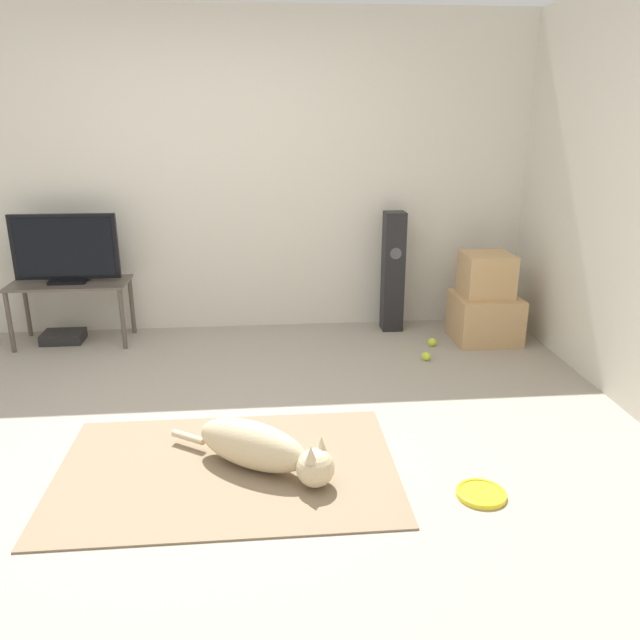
% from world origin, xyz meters
% --- Properties ---
extents(ground_plane, '(12.00, 12.00, 0.00)m').
position_xyz_m(ground_plane, '(0.00, 0.00, 0.00)').
color(ground_plane, '#9E9384').
extents(wall_back, '(8.00, 0.06, 2.55)m').
position_xyz_m(wall_back, '(0.00, 2.10, 1.27)').
color(wall_back, beige).
rests_on(wall_back, ground_plane).
extents(area_rug, '(1.75, 1.15, 0.01)m').
position_xyz_m(area_rug, '(0.14, -0.26, 0.01)').
color(area_rug, '#847056').
rests_on(area_rug, ground_plane).
extents(dog, '(0.86, 0.62, 0.25)m').
position_xyz_m(dog, '(0.32, -0.28, 0.13)').
color(dog, beige).
rests_on(dog, area_rug).
extents(frisbee, '(0.24, 0.24, 0.03)m').
position_xyz_m(frisbee, '(1.37, -0.60, 0.01)').
color(frisbee, yellow).
rests_on(frisbee, ground_plane).
extents(cardboard_box_lower, '(0.50, 0.48, 0.37)m').
position_xyz_m(cardboard_box_lower, '(2.13, 1.54, 0.19)').
color(cardboard_box_lower, tan).
rests_on(cardboard_box_lower, ground_plane).
extents(cardboard_box_upper, '(0.38, 0.36, 0.34)m').
position_xyz_m(cardboard_box_upper, '(2.11, 1.55, 0.54)').
color(cardboard_box_upper, tan).
rests_on(cardboard_box_upper, cardboard_box_lower).
extents(floor_speaker, '(0.17, 0.18, 1.00)m').
position_xyz_m(floor_speaker, '(1.43, 1.88, 0.50)').
color(floor_speaker, black).
rests_on(floor_speaker, ground_plane).
extents(tv_stand, '(0.90, 0.43, 0.50)m').
position_xyz_m(tv_stand, '(-1.17, 1.78, 0.43)').
color(tv_stand, brown).
rests_on(tv_stand, ground_plane).
extents(tv, '(0.80, 0.20, 0.53)m').
position_xyz_m(tv, '(-1.17, 1.79, 0.76)').
color(tv, black).
rests_on(tv, tv_stand).
extents(tennis_ball_by_boxes, '(0.07, 0.07, 0.07)m').
position_xyz_m(tennis_ball_by_boxes, '(1.55, 1.13, 0.03)').
color(tennis_ball_by_boxes, '#C6E033').
rests_on(tennis_ball_by_boxes, ground_plane).
extents(tennis_ball_near_speaker, '(0.07, 0.07, 0.07)m').
position_xyz_m(tennis_ball_near_speaker, '(1.67, 1.43, 0.03)').
color(tennis_ball_near_speaker, '#C6E033').
rests_on(tennis_ball_near_speaker, ground_plane).
extents(game_console, '(0.32, 0.24, 0.08)m').
position_xyz_m(game_console, '(-1.28, 1.80, 0.04)').
color(game_console, black).
rests_on(game_console, ground_plane).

